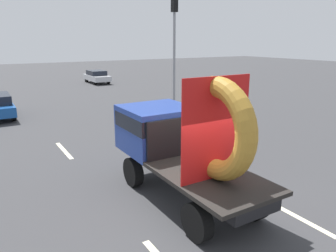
{
  "coord_description": "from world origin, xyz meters",
  "views": [
    {
      "loc": [
        -4.75,
        -5.87,
        4.27
      ],
      "look_at": [
        -0.11,
        1.74,
        1.89
      ],
      "focal_mm": 34.46,
      "sensor_mm": 36.0,
      "label": 1
    }
  ],
  "objects": [
    {
      "name": "lane_dash_left_far",
      "position": [
        -1.96,
        6.68,
        0.0
      ],
      "size": [
        0.16,
        2.25,
        0.01
      ],
      "primitive_type": "cube",
      "rotation": [
        0.0,
        0.0,
        1.57
      ],
      "color": "beige",
      "rests_on": "ground_plane"
    },
    {
      "name": "traffic_light",
      "position": [
        6.17,
        11.3,
        4.34
      ],
      "size": [
        0.42,
        0.36,
        6.78
      ],
      "color": "gray",
      "rests_on": "ground_plane"
    },
    {
      "name": "lane_dash_right_far",
      "position": [
        1.74,
        6.89,
        0.0
      ],
      "size": [
        0.16,
        2.58,
        0.01
      ],
      "primitive_type": "cube",
      "rotation": [
        0.0,
        0.0,
        1.57
      ],
      "color": "beige",
      "rests_on": "ground_plane"
    },
    {
      "name": "flatbed_truck",
      "position": [
        -0.11,
        1.3,
        1.63
      ],
      "size": [
        2.02,
        5.16,
        3.51
      ],
      "color": "black",
      "rests_on": "ground_plane"
    },
    {
      "name": "oncoming_car",
      "position": [
        6.22,
        26.06,
        0.68
      ],
      "size": [
        1.67,
        3.89,
        1.27
      ],
      "color": "black",
      "rests_on": "ground_plane"
    },
    {
      "name": "ground_plane",
      "position": [
        0.0,
        0.0,
        0.0
      ],
      "size": [
        120.0,
        120.0,
        0.0
      ],
      "primitive_type": "plane",
      "color": "#38383A"
    },
    {
      "name": "lane_dash_right_near",
      "position": [
        1.74,
        -0.99,
        0.0
      ],
      "size": [
        0.16,
        2.96,
        0.01
      ],
      "primitive_type": "cube",
      "rotation": [
        0.0,
        0.0,
        1.57
      ],
      "color": "beige",
      "rests_on": "ground_plane"
    }
  ]
}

